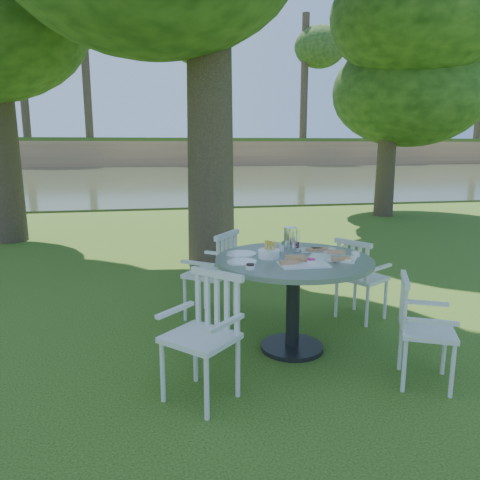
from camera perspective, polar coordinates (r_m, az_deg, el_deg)
name	(u,v)px	position (r m, az deg, el deg)	size (l,w,h in m)	color
ground	(244,325)	(4.84, 0.47, -10.37)	(140.00, 140.00, 0.00)	#22420D
table	(293,277)	(4.12, 6.54, -4.48)	(1.36, 1.36, 0.84)	black
chair_ne	(357,273)	(4.98, 14.11, -3.97)	(0.57, 0.58, 0.86)	silver
chair_nw	(218,268)	(4.87, -2.74, -3.48)	(0.64, 0.64, 0.93)	silver
chair_sw	(208,325)	(3.42, -3.92, -10.31)	(0.63, 0.63, 0.91)	silver
chair_se	(416,322)	(3.84, 20.67, -9.30)	(0.54, 0.55, 0.83)	silver
tableware	(288,251)	(4.14, 5.92, -1.30)	(1.18, 0.76, 0.23)	white
river	(163,178)	(27.48, -9.38, 7.50)	(100.00, 28.00, 0.12)	#313921
far_bank	(156,85)	(45.86, -10.17, 18.06)	(100.00, 18.00, 15.20)	#A9764F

